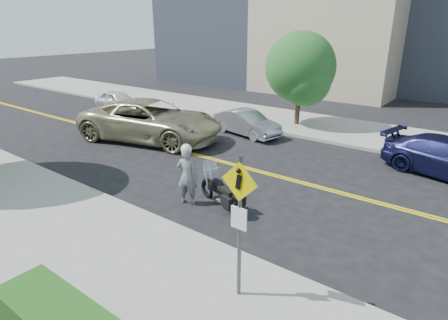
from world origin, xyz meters
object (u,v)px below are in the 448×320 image
object	(u,v)px
suv	(151,120)
parked_car_silver	(247,123)
motorcycle	(222,186)
parked_car_white	(118,100)
motorcyclist	(187,174)
pedestrian_sign	(239,215)

from	to	relation	value
suv	parked_car_silver	size ratio (longest dim) A/B	1.84
motorcycle	parked_car_white	distance (m)	15.51
suv	parked_car_silver	bearing A→B (deg)	-56.83
motorcycle	motorcyclist	bearing A→B (deg)	-135.39
motorcyclist	suv	xyz separation A→B (m)	(-6.09, 4.04, -0.01)
pedestrian_sign	parked_car_white	size ratio (longest dim) A/B	0.82
parked_car_silver	pedestrian_sign	bearing A→B (deg)	-135.72
pedestrian_sign	parked_car_silver	xyz separation A→B (m)	(-6.72, 10.25, -1.34)
motorcyclist	parked_car_white	size ratio (longest dim) A/B	0.54
motorcyclist	suv	distance (m)	7.30
pedestrian_sign	motorcyclist	world-z (taller)	pedestrian_sign
pedestrian_sign	motorcycle	size ratio (longest dim) A/B	1.37
parked_car_white	pedestrian_sign	bearing A→B (deg)	-119.80
pedestrian_sign	motorcycle	xyz separation A→B (m)	(-2.85, 3.13, -1.29)
pedestrian_sign	parked_car_white	world-z (taller)	pedestrian_sign
pedestrian_sign	motorcyclist	distance (m)	4.76
motorcyclist	parked_car_silver	distance (m)	8.13
motorcyclist	suv	size ratio (longest dim) A/B	0.28
motorcyclist	suv	world-z (taller)	motorcyclist
parked_car_white	parked_car_silver	distance (m)	10.03
suv	parked_car_white	bearing A→B (deg)	49.16
pedestrian_sign	parked_car_silver	bearing A→B (deg)	123.25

